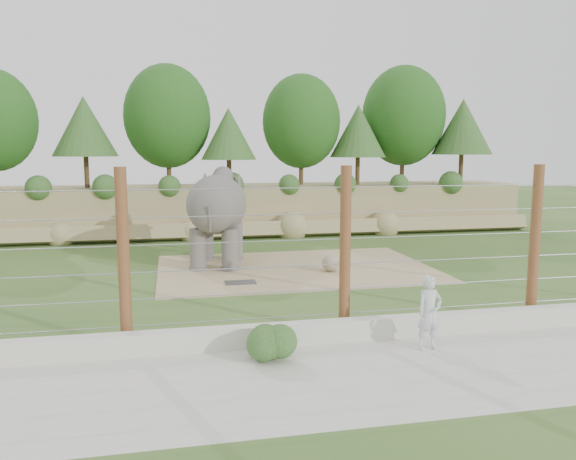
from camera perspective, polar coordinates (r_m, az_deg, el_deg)
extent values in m
plane|color=#34571F|center=(17.87, 1.33, -5.97)|extent=(90.00, 90.00, 0.00)
cube|color=#938356|center=(30.30, -4.29, 2.20)|extent=(30.00, 4.00, 2.50)
cube|color=#938356|center=(28.15, -3.65, -0.09)|extent=(30.00, 1.37, 1.07)
cylinder|color=#3F2B19|center=(29.67, -19.78, 5.57)|extent=(0.24, 0.24, 1.58)
sphere|color=#1C3F15|center=(29.67, -19.98, 9.70)|extent=(3.60, 3.60, 3.60)
cylinder|color=#3F2B19|center=(29.89, -12.01, 6.22)|extent=(0.24, 0.24, 1.92)
sphere|color=#1C3F15|center=(29.93, -12.15, 11.22)|extent=(4.40, 4.40, 4.40)
cylinder|color=#3F2B19|center=(28.85, -5.99, 5.77)|extent=(0.24, 0.24, 1.40)
sphere|color=#1C3F15|center=(28.84, -6.05, 9.54)|extent=(3.20, 3.20, 3.20)
cylinder|color=#3F2B19|center=(30.50, 1.34, 6.33)|extent=(0.24, 0.24, 1.82)
sphere|color=#1C3F15|center=(30.53, 1.36, 10.97)|extent=(4.16, 4.16, 4.16)
cylinder|color=#3F2B19|center=(30.76, 7.08, 5.99)|extent=(0.24, 0.24, 1.50)
sphere|color=#1C3F15|center=(30.76, 7.14, 9.80)|extent=(3.44, 3.44, 3.44)
cylinder|color=#3F2B19|center=(32.77, 11.51, 6.47)|extent=(0.24, 0.24, 2.03)
sphere|color=#1C3F15|center=(32.81, 11.65, 11.29)|extent=(4.64, 4.64, 4.64)
cylinder|color=#3F2B19|center=(33.02, 17.15, 5.96)|extent=(0.24, 0.24, 1.64)
sphere|color=#1C3F15|center=(33.03, 17.31, 9.83)|extent=(3.76, 3.76, 3.76)
cube|color=tan|center=(20.83, 0.78, -3.92)|extent=(10.00, 7.00, 0.02)
cube|color=#262628|center=(18.60, -4.84, -5.32)|extent=(1.00, 0.60, 0.03)
sphere|color=gray|center=(20.25, 4.33, -3.38)|extent=(0.61, 0.61, 0.61)
cube|color=#BAB9AC|center=(13.17, 6.38, -10.04)|extent=(26.00, 0.35, 0.50)
cube|color=#BAB9AC|center=(11.49, 9.58, -14.18)|extent=(26.00, 4.00, 0.01)
cylinder|color=brown|center=(12.64, -16.35, -2.91)|extent=(0.26, 0.26, 4.00)
cylinder|color=brown|center=(13.21, 5.82, -2.15)|extent=(0.26, 0.26, 4.00)
cylinder|color=brown|center=(15.47, 23.77, -1.30)|extent=(0.26, 0.26, 4.00)
cylinder|color=#94949A|center=(13.55, 5.73, -8.41)|extent=(20.00, 0.02, 0.02)
cylinder|color=#94949A|center=(13.40, 5.77, -5.95)|extent=(20.00, 0.02, 0.02)
cylinder|color=#94949A|center=(13.27, 5.81, -3.43)|extent=(20.00, 0.02, 0.02)
cylinder|color=#94949A|center=(13.16, 5.84, -0.87)|extent=(20.00, 0.02, 0.02)
cylinder|color=#94949A|center=(13.08, 5.88, 1.73)|extent=(20.00, 0.02, 0.02)
cylinder|color=#94949A|center=(13.03, 5.92, 4.35)|extent=(20.00, 0.02, 0.02)
sphere|color=#26501E|center=(11.92, -1.75, -11.20)|extent=(0.79, 0.79, 0.79)
imported|color=silver|center=(12.72, 14.18, -8.14)|extent=(0.66, 0.49, 1.66)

